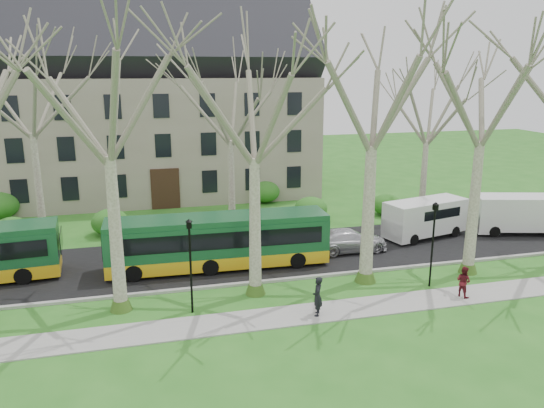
{
  "coord_description": "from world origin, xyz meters",
  "views": [
    {
      "loc": [
        -8.02,
        -23.26,
        10.73
      ],
      "look_at": [
        -1.24,
        3.0,
        3.78
      ],
      "focal_mm": 35.0,
      "sensor_mm": 36.0,
      "label": 1
    }
  ],
  "objects_px": {
    "sedan": "(349,240)",
    "van_b": "(518,214)",
    "bus_follow": "(218,241)",
    "pedestrian_b": "(463,281)",
    "van_a": "(425,219)",
    "pedestrian_a": "(318,296)"
  },
  "relations": [
    {
      "from": "sedan",
      "to": "van_b",
      "type": "relative_size",
      "value": 0.8
    },
    {
      "from": "bus_follow",
      "to": "pedestrian_b",
      "type": "xyz_separation_m",
      "value": [
        10.77,
        -6.84,
        -0.74
      ]
    },
    {
      "from": "sedan",
      "to": "van_a",
      "type": "relative_size",
      "value": 0.83
    },
    {
      "from": "pedestrian_a",
      "to": "bus_follow",
      "type": "bearing_deg",
      "value": -132.51
    },
    {
      "from": "sedan",
      "to": "van_b",
      "type": "bearing_deg",
      "value": -87.11
    },
    {
      "from": "van_b",
      "to": "pedestrian_a",
      "type": "relative_size",
      "value": 3.22
    },
    {
      "from": "van_a",
      "to": "pedestrian_a",
      "type": "relative_size",
      "value": 3.11
    },
    {
      "from": "van_b",
      "to": "van_a",
      "type": "bearing_deg",
      "value": -171.42
    },
    {
      "from": "bus_follow",
      "to": "van_b",
      "type": "bearing_deg",
      "value": 5.33
    },
    {
      "from": "bus_follow",
      "to": "sedan",
      "type": "xyz_separation_m",
      "value": [
        7.98,
        0.63,
        -0.83
      ]
    },
    {
      "from": "bus_follow",
      "to": "van_b",
      "type": "xyz_separation_m",
      "value": [
        20.27,
        1.26,
        -0.24
      ]
    },
    {
      "from": "bus_follow",
      "to": "sedan",
      "type": "distance_m",
      "value": 8.05
    },
    {
      "from": "van_b",
      "to": "pedestrian_b",
      "type": "xyz_separation_m",
      "value": [
        -9.51,
        -8.11,
        -0.5
      ]
    },
    {
      "from": "sedan",
      "to": "van_a",
      "type": "bearing_deg",
      "value": -76.7
    },
    {
      "from": "van_b",
      "to": "pedestrian_a",
      "type": "distance_m",
      "value": 18.86
    },
    {
      "from": "pedestrian_a",
      "to": "pedestrian_b",
      "type": "relative_size",
      "value": 1.18
    },
    {
      "from": "bus_follow",
      "to": "van_a",
      "type": "relative_size",
      "value": 2.15
    },
    {
      "from": "bus_follow",
      "to": "pedestrian_a",
      "type": "distance_m",
      "value": 7.76
    },
    {
      "from": "pedestrian_a",
      "to": "pedestrian_b",
      "type": "bearing_deg",
      "value": 113.23
    },
    {
      "from": "sedan",
      "to": "pedestrian_b",
      "type": "distance_m",
      "value": 7.97
    },
    {
      "from": "van_b",
      "to": "sedan",
      "type": "bearing_deg",
      "value": -161.79
    },
    {
      "from": "bus_follow",
      "to": "pedestrian_b",
      "type": "relative_size",
      "value": 7.89
    }
  ]
}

